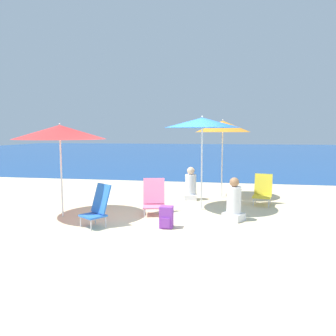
{
  "coord_description": "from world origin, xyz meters",
  "views": [
    {
      "loc": [
        1.3,
        -6.73,
        1.91
      ],
      "look_at": [
        -0.11,
        1.36,
        1.0
      ],
      "focal_mm": 35.0,
      "sensor_mm": 36.0,
      "label": 1
    }
  ],
  "objects_px": {
    "beach_umbrella_blue": "(202,123)",
    "backpack_purple": "(166,217)",
    "beach_umbrella_red": "(60,132)",
    "beach_chair_blue": "(98,206)",
    "person_seated_near": "(191,186)",
    "beach_chair_yellow": "(263,190)",
    "person_seated_far": "(234,203)",
    "beach_umbrella_orange": "(223,126)",
    "beach_chair_pink": "(154,198)"
  },
  "relations": [
    {
      "from": "beach_umbrella_red",
      "to": "beach_chair_yellow",
      "type": "xyz_separation_m",
      "value": [
        4.61,
        2.06,
        -1.52
      ]
    },
    {
      "from": "beach_umbrella_red",
      "to": "beach_umbrella_orange",
      "type": "xyz_separation_m",
      "value": [
        3.53,
        2.84,
        0.16
      ]
    },
    {
      "from": "person_seated_near",
      "to": "person_seated_far",
      "type": "distance_m",
      "value": 2.32
    },
    {
      "from": "beach_umbrella_blue",
      "to": "beach_chair_blue",
      "type": "relative_size",
      "value": 2.67
    },
    {
      "from": "beach_umbrella_red",
      "to": "beach_chair_blue",
      "type": "bearing_deg",
      "value": -29.29
    },
    {
      "from": "beach_umbrella_red",
      "to": "person_seated_near",
      "type": "distance_m",
      "value": 3.86
    },
    {
      "from": "beach_chair_pink",
      "to": "beach_umbrella_orange",
      "type": "bearing_deg",
      "value": 44.01
    },
    {
      "from": "beach_chair_yellow",
      "to": "backpack_purple",
      "type": "height_order",
      "value": "beach_chair_yellow"
    },
    {
      "from": "beach_umbrella_blue",
      "to": "beach_umbrella_red",
      "type": "xyz_separation_m",
      "value": [
        -3.06,
        -1.17,
        -0.22
      ]
    },
    {
      "from": "person_seated_far",
      "to": "backpack_purple",
      "type": "height_order",
      "value": "person_seated_far"
    },
    {
      "from": "beach_umbrella_blue",
      "to": "beach_chair_blue",
      "type": "distance_m",
      "value": 3.15
    },
    {
      "from": "person_seated_near",
      "to": "beach_chair_pink",
      "type": "bearing_deg",
      "value": -116.92
    },
    {
      "from": "beach_chair_yellow",
      "to": "person_seated_near",
      "type": "relative_size",
      "value": 0.86
    },
    {
      "from": "beach_umbrella_red",
      "to": "beach_chair_blue",
      "type": "relative_size",
      "value": 2.46
    },
    {
      "from": "beach_chair_pink",
      "to": "backpack_purple",
      "type": "bearing_deg",
      "value": -77.29
    },
    {
      "from": "beach_umbrella_orange",
      "to": "beach_chair_pink",
      "type": "relative_size",
      "value": 2.78
    },
    {
      "from": "beach_chair_pink",
      "to": "beach_chair_blue",
      "type": "bearing_deg",
      "value": -138.65
    },
    {
      "from": "beach_umbrella_blue",
      "to": "beach_umbrella_orange",
      "type": "xyz_separation_m",
      "value": [
        0.48,
        1.67,
        -0.06
      ]
    },
    {
      "from": "beach_chair_pink",
      "to": "beach_chair_yellow",
      "type": "height_order",
      "value": "beach_chair_pink"
    },
    {
      "from": "beach_umbrella_blue",
      "to": "person_seated_near",
      "type": "bearing_deg",
      "value": 108.25
    },
    {
      "from": "person_seated_near",
      "to": "backpack_purple",
      "type": "height_order",
      "value": "person_seated_near"
    },
    {
      "from": "beach_umbrella_orange",
      "to": "beach_chair_pink",
      "type": "height_order",
      "value": "beach_umbrella_orange"
    },
    {
      "from": "beach_umbrella_blue",
      "to": "backpack_purple",
      "type": "xyz_separation_m",
      "value": [
        -0.58,
        -1.66,
        -1.91
      ]
    },
    {
      "from": "beach_umbrella_red",
      "to": "beach_chair_yellow",
      "type": "bearing_deg",
      "value": 24.05
    },
    {
      "from": "person_seated_far",
      "to": "backpack_purple",
      "type": "bearing_deg",
      "value": 154.33
    },
    {
      "from": "beach_umbrella_orange",
      "to": "beach_chair_pink",
      "type": "distance_m",
      "value": 3.21
    },
    {
      "from": "person_seated_near",
      "to": "backpack_purple",
      "type": "distance_m",
      "value": 2.83
    },
    {
      "from": "beach_umbrella_blue",
      "to": "backpack_purple",
      "type": "height_order",
      "value": "beach_umbrella_blue"
    },
    {
      "from": "beach_umbrella_orange",
      "to": "beach_chair_yellow",
      "type": "bearing_deg",
      "value": -36.12
    },
    {
      "from": "beach_chair_blue",
      "to": "person_seated_far",
      "type": "distance_m",
      "value": 2.88
    },
    {
      "from": "person_seated_near",
      "to": "person_seated_far",
      "type": "bearing_deg",
      "value": -66.15
    },
    {
      "from": "beach_umbrella_red",
      "to": "beach_chair_yellow",
      "type": "relative_size",
      "value": 2.63
    },
    {
      "from": "beach_umbrella_red",
      "to": "beach_chair_blue",
      "type": "height_order",
      "value": "beach_umbrella_red"
    },
    {
      "from": "beach_umbrella_orange",
      "to": "person_seated_far",
      "type": "distance_m",
      "value": 3.05
    },
    {
      "from": "beach_umbrella_blue",
      "to": "person_seated_near",
      "type": "xyz_separation_m",
      "value": [
        -0.38,
        1.16,
        -1.73
      ]
    },
    {
      "from": "beach_chair_blue",
      "to": "beach_umbrella_orange",
      "type": "bearing_deg",
      "value": 88.81
    },
    {
      "from": "beach_umbrella_blue",
      "to": "beach_chair_pink",
      "type": "xyz_separation_m",
      "value": [
        -1.06,
        -0.59,
        -1.74
      ]
    },
    {
      "from": "beach_chair_yellow",
      "to": "person_seated_far",
      "type": "bearing_deg",
      "value": -101.81
    },
    {
      "from": "beach_umbrella_blue",
      "to": "beach_umbrella_red",
      "type": "relative_size",
      "value": 1.09
    },
    {
      "from": "beach_chair_yellow",
      "to": "beach_chair_pink",
      "type": "bearing_deg",
      "value": -138.02
    },
    {
      "from": "beach_umbrella_orange",
      "to": "backpack_purple",
      "type": "distance_m",
      "value": 3.95
    },
    {
      "from": "backpack_purple",
      "to": "beach_umbrella_red",
      "type": "bearing_deg",
      "value": 168.93
    },
    {
      "from": "person_seated_near",
      "to": "person_seated_far",
      "type": "relative_size",
      "value": 0.99
    },
    {
      "from": "beach_umbrella_blue",
      "to": "backpack_purple",
      "type": "relative_size",
      "value": 5.23
    },
    {
      "from": "beach_umbrella_orange",
      "to": "beach_chair_blue",
      "type": "bearing_deg",
      "value": -125.2
    },
    {
      "from": "beach_chair_pink",
      "to": "person_seated_near",
      "type": "bearing_deg",
      "value": 57.0
    },
    {
      "from": "beach_chair_yellow",
      "to": "person_seated_far",
      "type": "xyz_separation_m",
      "value": [
        -0.79,
        -1.75,
        0.01
      ]
    },
    {
      "from": "beach_umbrella_orange",
      "to": "person_seated_near",
      "type": "distance_m",
      "value": 1.95
    },
    {
      "from": "beach_umbrella_blue",
      "to": "beach_umbrella_orange",
      "type": "height_order",
      "value": "beach_umbrella_blue"
    },
    {
      "from": "beach_chair_pink",
      "to": "beach_chair_yellow",
      "type": "distance_m",
      "value": 3.0
    }
  ]
}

